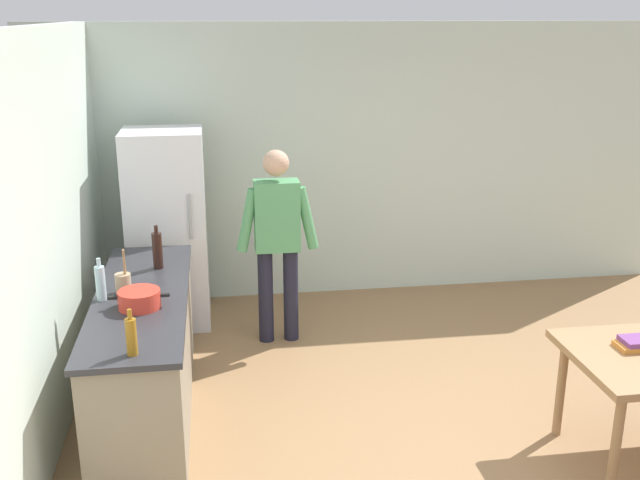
# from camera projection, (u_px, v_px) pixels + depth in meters

# --- Properties ---
(ground_plane) EXTENTS (14.00, 14.00, 0.00)m
(ground_plane) POSITION_uv_depth(u_px,v_px,m) (446.00, 447.00, 4.87)
(ground_plane) COLOR #936D47
(wall_back) EXTENTS (6.40, 0.12, 2.70)m
(wall_back) POSITION_uv_depth(u_px,v_px,m) (361.00, 161.00, 7.30)
(wall_back) COLOR silver
(wall_back) RESTS_ON ground_plane
(wall_left) EXTENTS (0.12, 5.60, 2.70)m
(wall_left) POSITION_uv_depth(u_px,v_px,m) (22.00, 266.00, 4.30)
(wall_left) COLOR silver
(wall_left) RESTS_ON ground_plane
(kitchen_counter) EXTENTS (0.64, 2.20, 0.90)m
(kitchen_counter) POSITION_uv_depth(u_px,v_px,m) (146.00, 353.00, 5.22)
(kitchen_counter) COLOR gray
(kitchen_counter) RESTS_ON ground_plane
(refrigerator) EXTENTS (0.70, 0.67, 1.80)m
(refrigerator) POSITION_uv_depth(u_px,v_px,m) (167.00, 229.00, 6.61)
(refrigerator) COLOR white
(refrigerator) RESTS_ON ground_plane
(person) EXTENTS (0.70, 0.22, 1.70)m
(person) POSITION_uv_depth(u_px,v_px,m) (277.00, 234.00, 6.19)
(person) COLOR #1E1E2D
(person) RESTS_ON ground_plane
(cooking_pot) EXTENTS (0.40, 0.28, 0.12)m
(cooking_pot) POSITION_uv_depth(u_px,v_px,m) (139.00, 299.00, 4.84)
(cooking_pot) COLOR red
(cooking_pot) RESTS_ON kitchen_counter
(utensil_jar) EXTENTS (0.11, 0.11, 0.32)m
(utensil_jar) POSITION_uv_depth(u_px,v_px,m) (123.00, 282.00, 5.09)
(utensil_jar) COLOR tan
(utensil_jar) RESTS_ON kitchen_counter
(bottle_wine_dark) EXTENTS (0.08, 0.08, 0.34)m
(bottle_wine_dark) POSITION_uv_depth(u_px,v_px,m) (157.00, 250.00, 5.56)
(bottle_wine_dark) COLOR black
(bottle_wine_dark) RESTS_ON kitchen_counter
(bottle_oil_amber) EXTENTS (0.06, 0.06, 0.28)m
(bottle_oil_amber) POSITION_uv_depth(u_px,v_px,m) (131.00, 336.00, 4.16)
(bottle_oil_amber) COLOR #996619
(bottle_oil_amber) RESTS_ON kitchen_counter
(bottle_water_clear) EXTENTS (0.07, 0.07, 0.30)m
(bottle_water_clear) POSITION_uv_depth(u_px,v_px,m) (101.00, 283.00, 4.95)
(bottle_water_clear) COLOR silver
(bottle_water_clear) RESTS_ON kitchen_counter
(book_stack) EXTENTS (0.26, 0.16, 0.07)m
(book_stack) POSITION_uv_depth(u_px,v_px,m) (638.00, 343.00, 4.60)
(book_stack) COLOR orange
(book_stack) RESTS_ON dining_table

